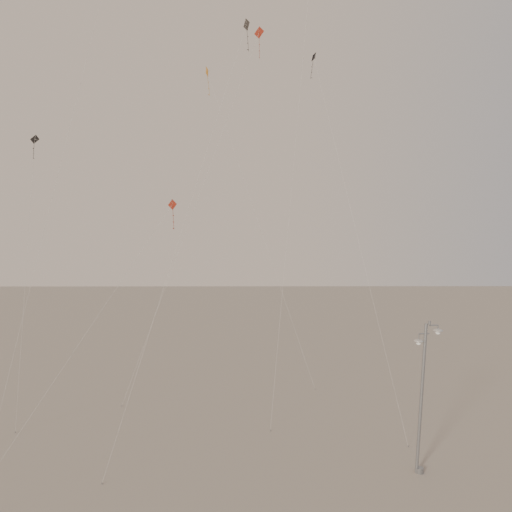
{
  "coord_description": "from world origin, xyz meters",
  "views": [
    {
      "loc": [
        1.47,
        -26.35,
        13.97
      ],
      "look_at": [
        1.65,
        5.0,
        11.77
      ],
      "focal_mm": 35.0,
      "sensor_mm": 36.0,
      "label": 1
    }
  ],
  "objects": [
    {
      "name": "kite_5",
      "position": [
        -0.56,
        17.93,
        21.08
      ],
      "size": [
        9.41,
        5.35,
        27.67
      ],
      "rotation": [
        0.0,
        0.0,
        -0.96
      ],
      "color": "#A6641B",
      "rests_on": "ground"
    },
    {
      "name": "kite_6",
      "position": [
        -12.8,
        5.48,
        13.66
      ],
      "size": [
        2.3,
        0.65,
        19.37
      ],
      "rotation": [
        0.0,
        0.0,
        1.04
      ],
      "color": "black",
      "rests_on": "ground"
    },
    {
      "name": "street_lamp",
      "position": [
        10.8,
        0.39,
        4.56
      ],
      "size": [
        1.61,
        0.67,
        8.54
      ],
      "color": "#93969B",
      "rests_on": "ground"
    },
    {
      "name": "ground",
      "position": [
        0.0,
        0.0,
        0.0
      ],
      "size": [
        160.0,
        160.0,
        0.0
      ],
      "primitive_type": "plane",
      "color": "gray",
      "rests_on": "ground"
    },
    {
      "name": "kite_1",
      "position": [
        -0.81,
        9.35,
        21.9
      ],
      "size": [
        7.83,
        13.62,
        29.24
      ],
      "rotation": [
        0.0,
        0.0,
        -0.65
      ],
      "color": "black",
      "rests_on": "ground"
    },
    {
      "name": "kite_3",
      "position": [
        -5.72,
        4.02,
        11.51
      ],
      "size": [
        8.41,
        12.39,
        15.41
      ],
      "rotation": [
        0.0,
        0.0,
        -0.16
      ],
      "color": "maroon",
      "rests_on": "ground"
    },
    {
      "name": "kite_4",
      "position": [
        7.35,
        10.91,
        20.21
      ],
      "size": [
        5.17,
        10.16,
        27.07
      ],
      "rotation": [
        0.0,
        0.0,
        1.71
      ],
      "color": "black",
      "rests_on": "ground"
    },
    {
      "name": "kite_2",
      "position": [
        5.75,
        15.96,
        29.03
      ],
      "size": [
        4.34,
        13.21,
        37.57
      ],
      "rotation": [
        0.0,
        0.0,
        1.32
      ],
      "color": "#A6641B",
      "rests_on": "ground"
    },
    {
      "name": "kite_7",
      "position": [
        -0.07,
        18.73,
        24.92
      ],
      "size": [
        10.98,
        10.69,
        31.79
      ],
      "rotation": [
        0.0,
        0.0,
        -0.15
      ],
      "color": "maroon",
      "rests_on": "ground"
    },
    {
      "name": "kite_0",
      "position": [
        -10.9,
        12.56,
        27.32
      ],
      "size": [
        5.73,
        11.19,
        35.79
      ],
      "rotation": [
        0.0,
        0.0,
        0.19
      ],
      "color": "maroon",
      "rests_on": "ground"
    }
  ]
}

